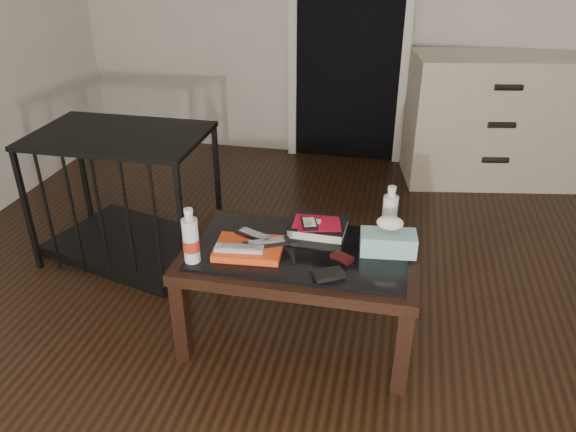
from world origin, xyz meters
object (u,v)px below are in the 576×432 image
(pet_crate, at_px, (130,215))
(tissue_box, at_px, (388,243))
(coffee_table, at_px, (300,261))
(water_bottle_left, at_px, (190,235))
(water_bottle_right, at_px, (390,211))
(textbook, at_px, (318,227))
(dresser, at_px, (496,120))

(pet_crate, distance_m, tissue_box, 1.55)
(coffee_table, xyz_separation_m, pet_crate, (-1.08, 0.54, -0.17))
(water_bottle_left, bearing_deg, coffee_table, 23.80)
(tissue_box, bearing_deg, water_bottle_right, 86.22)
(coffee_table, bearing_deg, tissue_box, 7.67)
(textbook, xyz_separation_m, water_bottle_left, (-0.46, -0.35, 0.10))
(coffee_table, distance_m, pet_crate, 1.22)
(tissue_box, bearing_deg, water_bottle_left, -169.34)
(dresser, height_order, tissue_box, dresser)
(dresser, distance_m, water_bottle_left, 2.63)
(dresser, distance_m, water_bottle_right, 1.95)
(water_bottle_right, bearing_deg, pet_crate, 166.45)
(dresser, xyz_separation_m, tissue_box, (-0.66, -1.97, 0.06))
(water_bottle_left, height_order, tissue_box, water_bottle_left)
(dresser, distance_m, tissue_box, 2.08)
(coffee_table, distance_m, textbook, 0.19)
(coffee_table, height_order, textbook, textbook)
(coffee_table, bearing_deg, textbook, 73.62)
(pet_crate, bearing_deg, dresser, 51.03)
(dresser, xyz_separation_m, textbook, (-0.97, -1.85, 0.03))
(textbook, relative_size, water_bottle_left, 1.05)
(pet_crate, bearing_deg, water_bottle_right, 2.22)
(coffee_table, xyz_separation_m, tissue_box, (0.36, 0.05, 0.11))
(textbook, xyz_separation_m, tissue_box, (0.31, -0.12, 0.02))
(coffee_table, distance_m, water_bottle_left, 0.49)
(pet_crate, height_order, tissue_box, pet_crate)
(dresser, bearing_deg, textbook, -127.30)
(textbook, height_order, water_bottle_right, water_bottle_right)
(water_bottle_left, bearing_deg, dresser, 56.92)
(dresser, height_order, water_bottle_left, dresser)
(dresser, distance_m, pet_crate, 2.58)
(dresser, xyz_separation_m, water_bottle_right, (-0.66, -1.83, 0.13))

